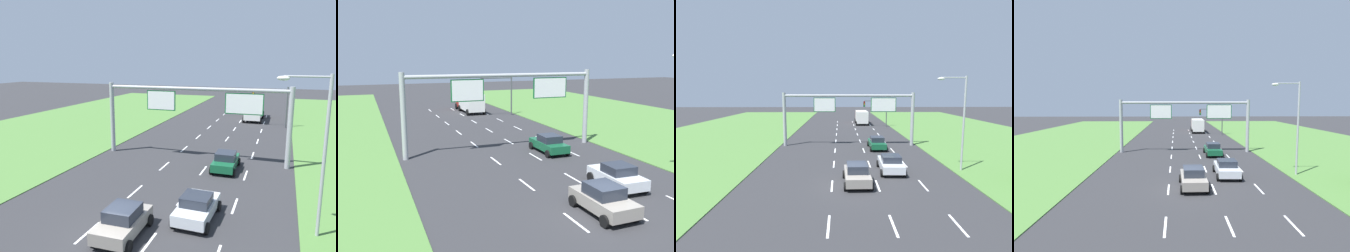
# 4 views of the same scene
# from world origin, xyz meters

# --- Properties ---
(ground_plane) EXTENTS (200.00, 200.00, 0.00)m
(ground_plane) POSITION_xyz_m (0.00, 0.00, 0.00)
(ground_plane) COLOR #2D2D30
(lane_dashes_inner_left) EXTENTS (0.14, 62.40, 0.01)m
(lane_dashes_inner_left) POSITION_xyz_m (-1.75, 12.00, 0.00)
(lane_dashes_inner_left) COLOR white
(lane_dashes_inner_left) RESTS_ON ground_plane
(lane_dashes_inner_right) EXTENTS (0.14, 62.40, 0.01)m
(lane_dashes_inner_right) POSITION_xyz_m (1.75, 12.00, 0.00)
(lane_dashes_inner_right) COLOR white
(lane_dashes_inner_right) RESTS_ON ground_plane
(lane_dashes_slip) EXTENTS (0.14, 62.40, 0.01)m
(lane_dashes_slip) POSITION_xyz_m (5.25, 12.00, 0.00)
(lane_dashes_slip) COLOR white
(lane_dashes_slip) RESTS_ON ground_plane
(car_near_red) EXTENTS (2.21, 3.98, 1.61)m
(car_near_red) POSITION_xyz_m (0.18, 0.43, 0.80)
(car_near_red) COLOR gray
(car_near_red) RESTS_ON ground_plane
(car_lead_silver) EXTENTS (2.24, 4.11, 1.53)m
(car_lead_silver) POSITION_xyz_m (3.40, 3.50, 0.76)
(car_lead_silver) COLOR silver
(car_lead_silver) RESTS_ON ground_plane
(car_mid_lane) EXTENTS (2.07, 4.26, 1.56)m
(car_mid_lane) POSITION_xyz_m (3.46, 12.88, 0.78)
(car_mid_lane) COLOR #145633
(car_mid_lane) RESTS_ON ground_plane
(box_truck) EXTENTS (2.71, 8.03, 2.89)m
(box_truck) POSITION_xyz_m (3.54, 38.38, 1.60)
(box_truck) COLOR #B21E19
(box_truck) RESTS_ON ground_plane
(sign_gantry) EXTENTS (17.24, 0.44, 7.00)m
(sign_gantry) POSITION_xyz_m (0.25, 14.97, 4.88)
(sign_gantry) COLOR #9EA0A5
(sign_gantry) RESTS_ON ground_plane
(traffic_light_mast) EXTENTS (4.76, 0.49, 5.60)m
(traffic_light_mast) POSITION_xyz_m (6.27, 33.32, 3.87)
(traffic_light_mast) COLOR #47494F
(traffic_light_mast) RESTS_ON ground_plane
(street_lamp) EXTENTS (2.61, 0.32, 8.50)m
(street_lamp) POSITION_xyz_m (9.49, 3.71, 5.08)
(street_lamp) COLOR #9EA0A5
(street_lamp) RESTS_ON ground_plane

